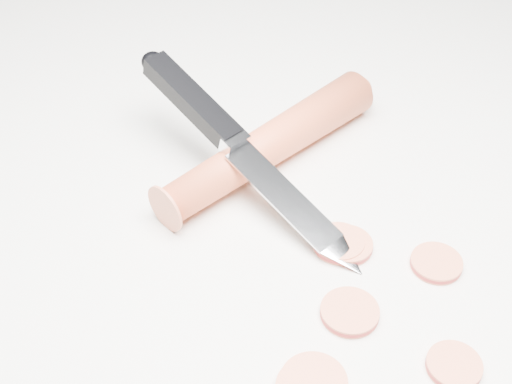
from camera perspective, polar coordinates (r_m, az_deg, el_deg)
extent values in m
plane|color=white|center=(0.49, 6.11, -4.17)|extent=(2.40, 2.40, 0.00)
cylinder|color=#D54924|center=(0.54, 1.10, 3.82)|extent=(0.19, 0.14, 0.03)
cylinder|color=#DF6743|center=(0.42, 4.63, -14.97)|extent=(0.04, 0.04, 0.01)
cylinder|color=#DF6743|center=(0.49, 7.30, -4.25)|extent=(0.03, 0.03, 0.01)
cylinder|color=#DF6743|center=(0.45, 7.51, -9.51)|extent=(0.04, 0.04, 0.01)
cylinder|color=#DF6743|center=(0.49, 14.23, -5.54)|extent=(0.03, 0.03, 0.01)
cylinder|color=#DF6743|center=(0.49, 6.64, -4.10)|extent=(0.04, 0.04, 0.01)
cylinder|color=#DF6743|center=(0.44, 15.56, -13.24)|extent=(0.03, 0.03, 0.01)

